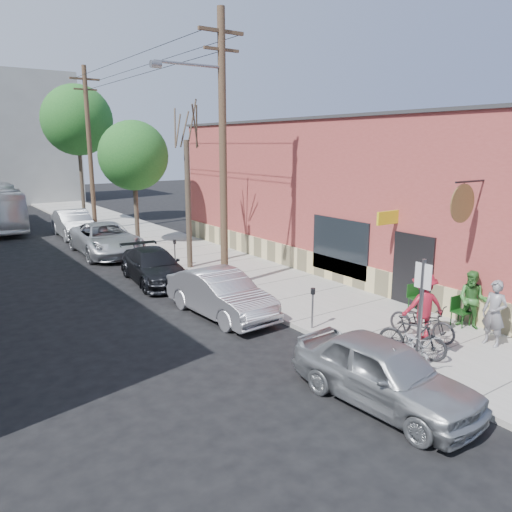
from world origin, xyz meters
TOP-DOWN VIEW (x-y plane):
  - ground at (0.00, 0.00)m, footprint 120.00×120.00m
  - sidewalk at (4.25, 11.00)m, footprint 4.50×58.00m
  - cafe_building at (8.99, 4.99)m, footprint 6.60×20.20m
  - sign_post at (2.35, -4.42)m, footprint 0.07×0.45m
  - parking_meter_near at (2.25, -0.74)m, footprint 0.14×0.14m
  - parking_meter_far at (2.25, 8.50)m, footprint 0.14×0.14m
  - utility_pole_near at (2.39, 4.58)m, footprint 3.57×0.28m
  - utility_pole_far at (2.45, 20.54)m, footprint 1.80×0.28m
  - tree_bare at (2.80, 8.15)m, footprint 0.24×0.24m
  - tree_leafy_mid at (2.80, 14.23)m, footprint 3.64×3.64m
  - tree_leafy_far at (2.80, 24.03)m, footprint 4.70×4.70m
  - patio_chair_a at (6.08, -3.14)m, footprint 0.52×0.52m
  - patio_chair_b at (6.11, -1.54)m, footprint 0.61×0.61m
  - patron_grey at (5.43, -4.52)m, footprint 0.44×0.67m
  - patron_green at (6.14, -3.43)m, footprint 0.90×1.02m
  - cyclist at (4.23, -3.13)m, footprint 1.43×1.16m
  - cyclist_bike at (4.23, -3.13)m, footprint 1.03×2.03m
  - parked_bike_a at (2.99, -3.77)m, footprint 1.11×1.83m
  - parked_bike_b at (2.48, -4.28)m, footprint 1.63×2.01m
  - car_0 at (0.73, -4.79)m, footprint 2.03×4.42m
  - car_1 at (0.80, 2.13)m, footprint 1.84×4.59m
  - car_2 at (0.68, 7.20)m, footprint 2.34×4.80m
  - car_3 at (0.80, 13.43)m, footprint 3.01×5.96m
  - car_4 at (0.80, 19.31)m, footprint 1.98×5.03m

SIDE VIEW (x-z plane):
  - ground at x=0.00m, z-range 0.00..0.00m
  - sidewalk at x=4.25m, z-range 0.00..0.15m
  - patio_chair_a at x=6.08m, z-range 0.15..1.03m
  - patio_chair_b at x=6.11m, z-range 0.15..1.03m
  - cyclist_bike at x=4.23m, z-range 0.15..1.17m
  - parked_bike_b at x=2.48m, z-range 0.15..1.18m
  - car_2 at x=0.68m, z-range 0.00..1.34m
  - parked_bike_a at x=2.99m, z-range 0.15..1.21m
  - car_0 at x=0.73m, z-range 0.00..1.47m
  - car_1 at x=0.80m, z-range 0.00..1.48m
  - car_3 at x=0.80m, z-range 0.00..1.62m
  - car_4 at x=0.80m, z-range 0.00..1.63m
  - parking_meter_near at x=2.25m, z-range 0.36..1.60m
  - parking_meter_far at x=2.25m, z-range 0.36..1.60m
  - patron_green at x=6.14m, z-range 0.15..1.90m
  - patron_grey at x=5.43m, z-range 0.15..1.98m
  - cyclist at x=4.23m, z-range 0.15..2.09m
  - sign_post at x=2.35m, z-range 0.43..3.23m
  - tree_bare at x=2.80m, z-range 0.15..5.70m
  - cafe_building at x=8.99m, z-range 0.00..6.61m
  - tree_leafy_mid at x=2.80m, z-range 1.62..8.22m
  - utility_pole_far at x=2.45m, z-range 0.34..10.34m
  - utility_pole_near at x=2.39m, z-range 0.41..10.41m
  - tree_leafy_far at x=2.80m, z-range 2.43..11.72m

